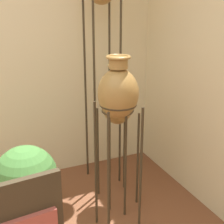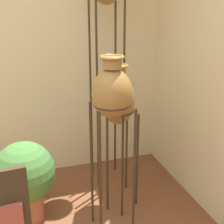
% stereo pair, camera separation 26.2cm
% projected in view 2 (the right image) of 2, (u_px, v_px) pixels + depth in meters
% --- Properties ---
extents(vase_stand_medium, '(0.29, 0.29, 1.39)m').
position_uv_depth(vase_stand_medium, '(112.00, 96.00, 2.16)').
color(vase_stand_medium, '#382D1E').
rests_on(vase_stand_medium, ground_plane).
extents(vase_stand_short, '(0.29, 0.29, 1.26)m').
position_uv_depth(vase_stand_short, '(118.00, 101.00, 2.60)').
color(vase_stand_short, '#382D1E').
rests_on(vase_stand_short, ground_plane).
extents(potted_plant, '(0.50, 0.50, 0.69)m').
position_uv_depth(potted_plant, '(25.00, 177.00, 2.51)').
color(potted_plant, '#B26647').
rests_on(potted_plant, ground_plane).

